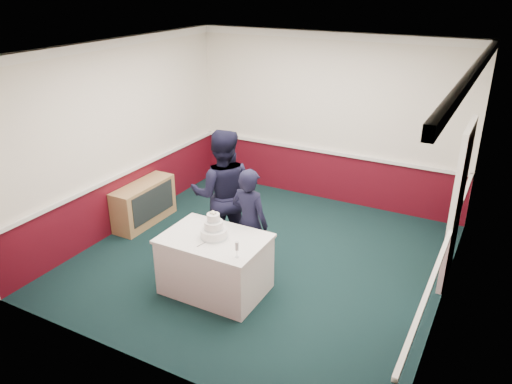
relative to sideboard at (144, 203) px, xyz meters
The scene contains 9 objects.
ground 2.31m from the sideboard, ahead, with size 5.00×5.00×0.00m, color black.
room_shell 2.90m from the sideboard, 11.81° to the left, with size 5.00×5.00×3.00m.
sideboard is the anchor object (origin of this frame).
cake_table 2.38m from the sideboard, 27.79° to the right, with size 1.32×0.92×0.79m.
wedding_cake 2.45m from the sideboard, 27.79° to the right, with size 0.35×0.35×0.36m.
cake_knife 2.50m from the sideboard, 32.25° to the right, with size 0.01×0.22×0.01m, color silver.
champagne_flute 3.01m from the sideboard, 28.07° to the right, with size 0.05×0.05×0.21m.
person_man 1.80m from the sideboard, ahead, with size 0.93×0.73×1.92m, color black.
person_woman 2.38m from the sideboard, 12.44° to the right, with size 0.56×0.37×1.55m, color black.
Camera 1 is at (2.93, -5.64, 3.84)m, focal length 35.00 mm.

